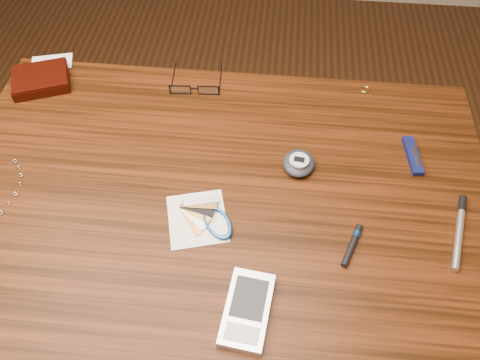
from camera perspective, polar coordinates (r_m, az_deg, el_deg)
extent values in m
plane|color=#472814|center=(1.52, -1.69, -18.73)|extent=(3.80, 3.80, 0.00)
cube|color=#371708|center=(0.86, -2.85, -3.12)|extent=(1.00, 0.70, 0.03)
cylinder|color=#4C2814|center=(1.44, -18.71, 0.06)|extent=(0.05, 0.05, 0.71)
cylinder|color=#4C2814|center=(1.38, 18.43, -2.91)|extent=(0.05, 0.05, 0.71)
cube|color=black|center=(1.13, -23.07, 11.15)|extent=(0.14, 0.13, 0.02)
cube|color=black|center=(1.12, -23.28, 11.63)|extent=(0.14, 0.13, 0.00)
cube|color=silver|center=(1.18, -21.97, 13.17)|extent=(0.10, 0.08, 0.00)
cube|color=black|center=(1.02, -7.30, 10.86)|extent=(0.05, 0.00, 0.02)
cube|color=silver|center=(1.02, -7.30, 10.86)|extent=(0.04, 0.00, 0.02)
cylinder|color=black|center=(1.08, -8.14, 12.39)|extent=(0.01, 0.11, 0.00)
cube|color=black|center=(1.02, -3.89, 10.84)|extent=(0.05, 0.00, 0.02)
cube|color=silver|center=(1.02, -3.89, 10.84)|extent=(0.04, 0.00, 0.02)
cylinder|color=black|center=(1.06, -2.38, 12.37)|extent=(0.01, 0.11, 0.00)
cube|color=black|center=(1.02, -5.62, 11.00)|extent=(0.01, 0.00, 0.00)
torus|color=tan|center=(1.07, 15.00, 10.60)|extent=(0.02, 0.02, 0.00)
torus|color=#B9BABE|center=(0.92, -27.13, -3.56)|extent=(0.01, 0.01, 0.00)
torus|color=#B9BABE|center=(0.93, -26.37, -2.55)|extent=(0.01, 0.00, 0.01)
torus|color=#B9BABE|center=(0.94, -25.69, -1.52)|extent=(0.01, 0.01, 0.00)
torus|color=#B9BABE|center=(0.95, -25.23, -0.46)|extent=(0.01, 0.00, 0.01)
torus|color=#B9BABE|center=(0.96, -25.12, 0.55)|extent=(0.01, 0.01, 0.00)
torus|color=#B9BABE|center=(0.98, -25.33, 1.41)|extent=(0.01, 0.01, 0.01)
torus|color=#B9BABE|center=(0.99, -25.73, 2.10)|extent=(0.01, 0.01, 0.00)
cube|color=silver|center=(0.73, 0.88, -15.55)|extent=(0.08, 0.13, 0.02)
cube|color=black|center=(0.73, 1.14, -14.18)|extent=(0.06, 0.07, 0.00)
cube|color=#A9ABB2|center=(0.71, 0.21, -18.19)|extent=(0.05, 0.03, 0.00)
ellipsoid|color=black|center=(0.88, 7.17, 2.06)|extent=(0.07, 0.07, 0.02)
cylinder|color=#A4A6AC|center=(0.87, 7.22, 2.40)|extent=(0.04, 0.04, 0.00)
cube|color=black|center=(0.87, 7.24, 2.51)|extent=(0.02, 0.01, 0.00)
cube|color=silver|center=(0.82, -5.23, -4.72)|extent=(0.13, 0.13, 0.00)
torus|color=#1D58A4|center=(0.81, -2.79, -5.20)|extent=(0.08, 0.08, 0.01)
cube|color=olive|center=(0.82, -5.97, -5.07)|extent=(0.05, 0.06, 0.00)
cube|color=silver|center=(0.82, -5.72, -4.57)|extent=(0.05, 0.05, 0.00)
cube|color=#A38039|center=(0.82, -5.48, -4.07)|extent=(0.06, 0.04, 0.00)
cube|color=black|center=(0.82, -5.23, -3.57)|extent=(0.06, 0.03, 0.00)
cube|color=olive|center=(0.82, -4.99, -3.07)|extent=(0.06, 0.01, 0.00)
cube|color=silver|center=(0.83, -4.75, -2.58)|extent=(0.06, 0.03, 0.00)
cube|color=#0C103C|center=(0.96, 20.31, 2.80)|extent=(0.03, 0.09, 0.01)
cube|color=silver|center=(0.95, 20.66, 2.81)|extent=(0.01, 0.05, 0.00)
cylinder|color=silver|center=(0.88, 25.16, -5.69)|extent=(0.05, 0.15, 0.01)
cylinder|color=black|center=(0.92, 25.46, -2.66)|extent=(0.02, 0.03, 0.01)
cylinder|color=black|center=(0.81, 13.50, -7.74)|extent=(0.04, 0.08, 0.01)
cylinder|color=#115098|center=(0.82, 14.00, -6.44)|extent=(0.02, 0.01, 0.01)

